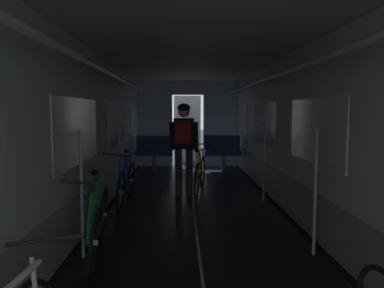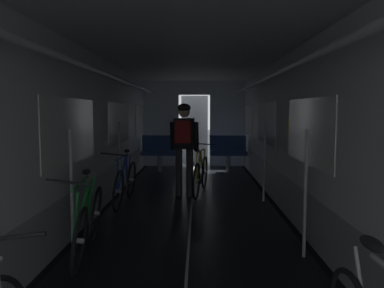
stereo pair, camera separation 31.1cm
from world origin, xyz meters
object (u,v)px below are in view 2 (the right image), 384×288
bicycle_blue (125,182)px  bicycle_yellow_in_aisle (201,174)px  bicycle_green (88,221)px  person_cyclist_aisle (184,139)px  bench_seat_far_right (228,150)px  bench_seat_far_left (160,150)px

bicycle_blue → bicycle_yellow_in_aisle: bearing=32.9°
bicycle_blue → bicycle_green: bearing=-89.4°
bicycle_blue → person_cyclist_aisle: bearing=30.1°
person_cyclist_aisle → bicycle_yellow_in_aisle: (0.31, 0.27, -0.69)m
bicycle_blue → person_cyclist_aisle: 1.33m
bench_seat_far_right → person_cyclist_aisle: size_ratio=0.57×
bench_seat_far_left → bench_seat_far_right: (1.80, 0.00, 0.00)m
bench_seat_far_left → person_cyclist_aisle: person_cyclist_aisle is taller
bicycle_green → bicycle_yellow_in_aisle: bearing=68.0°
bench_seat_far_left → person_cyclist_aisle: 3.19m
bench_seat_far_right → bicycle_blue: bearing=-119.2°
bench_seat_far_right → bicycle_blue: size_ratio=0.58×
bench_seat_far_right → person_cyclist_aisle: 3.27m
person_cyclist_aisle → bicycle_yellow_in_aisle: person_cyclist_aisle is taller
bicycle_yellow_in_aisle → bench_seat_far_right: bearing=75.2°
bench_seat_far_left → bicycle_blue: (-0.23, -3.63, -0.19)m
bicycle_green → person_cyclist_aisle: (0.96, 2.88, 0.69)m
bicycle_blue → bicycle_green: (0.02, -2.30, -0.00)m
bench_seat_far_left → bicycle_yellow_in_aisle: size_ratio=0.59×
bench_seat_far_right → bench_seat_far_left: bearing=180.0°
bench_seat_far_right → person_cyclist_aisle: (-1.05, -3.06, 0.50)m
bicycle_blue → bicycle_yellow_in_aisle: (1.30, 0.84, 0.00)m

